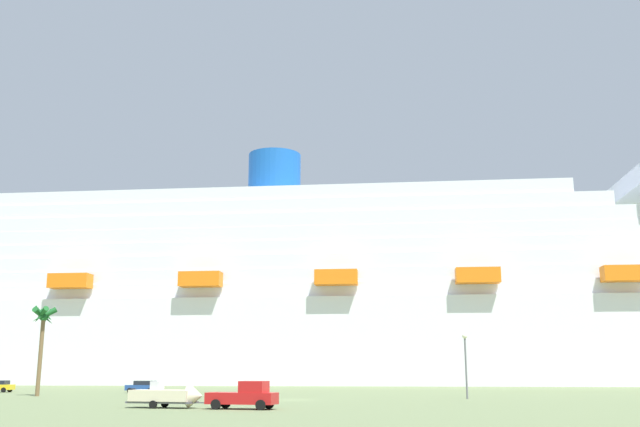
{
  "coord_description": "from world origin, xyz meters",
  "views": [
    {
      "loc": [
        8.43,
        -75.45,
        3.18
      ],
      "look_at": [
        0.28,
        29.69,
        26.28
      ],
      "focal_mm": 39.78,
      "sensor_mm": 36.0,
      "label": 1
    }
  ],
  "objects_px": {
    "palm_tree": "(43,323)",
    "street_lamp": "(466,355)",
    "cruise_ship": "(399,305)",
    "parked_car_blue_suv": "(144,386)",
    "pickup_truck": "(245,396)",
    "small_boat_on_trailer": "(170,396)"
  },
  "relations": [
    {
      "from": "cruise_ship",
      "to": "pickup_truck",
      "type": "distance_m",
      "value": 93.0
    },
    {
      "from": "street_lamp",
      "to": "parked_car_blue_suv",
      "type": "relative_size",
      "value": 1.44
    },
    {
      "from": "pickup_truck",
      "to": "small_boat_on_trailer",
      "type": "bearing_deg",
      "value": 169.6
    },
    {
      "from": "parked_car_blue_suv",
      "to": "pickup_truck",
      "type": "bearing_deg",
      "value": -61.24
    },
    {
      "from": "cruise_ship",
      "to": "palm_tree",
      "type": "relative_size",
      "value": 21.07
    },
    {
      "from": "small_boat_on_trailer",
      "to": "parked_car_blue_suv",
      "type": "xyz_separation_m",
      "value": [
        -13.99,
        36.03,
        -0.13
      ]
    },
    {
      "from": "small_boat_on_trailer",
      "to": "pickup_truck",
      "type": "bearing_deg",
      "value": -10.4
    },
    {
      "from": "pickup_truck",
      "to": "palm_tree",
      "type": "relative_size",
      "value": 0.55
    },
    {
      "from": "parked_car_blue_suv",
      "to": "cruise_ship",
      "type": "bearing_deg",
      "value": 56.0
    },
    {
      "from": "small_boat_on_trailer",
      "to": "parked_car_blue_suv",
      "type": "relative_size",
      "value": 1.51
    },
    {
      "from": "palm_tree",
      "to": "street_lamp",
      "type": "xyz_separation_m",
      "value": [
        49.39,
        -3.79,
        -3.95
      ]
    },
    {
      "from": "cruise_ship",
      "to": "small_boat_on_trailer",
      "type": "bearing_deg",
      "value": -103.8
    },
    {
      "from": "small_boat_on_trailer",
      "to": "parked_car_blue_suv",
      "type": "height_order",
      "value": "small_boat_on_trailer"
    },
    {
      "from": "cruise_ship",
      "to": "palm_tree",
      "type": "bearing_deg",
      "value": -124.34
    },
    {
      "from": "pickup_truck",
      "to": "street_lamp",
      "type": "distance_m",
      "value": 29.53
    },
    {
      "from": "palm_tree",
      "to": "parked_car_blue_suv",
      "type": "height_order",
      "value": "palm_tree"
    },
    {
      "from": "cruise_ship",
      "to": "parked_car_blue_suv",
      "type": "bearing_deg",
      "value": -124.0
    },
    {
      "from": "small_boat_on_trailer",
      "to": "palm_tree",
      "type": "xyz_separation_m",
      "value": [
        -22.77,
        23.87,
        7.57
      ]
    },
    {
      "from": "pickup_truck",
      "to": "parked_car_blue_suv",
      "type": "xyz_separation_m",
      "value": [
        -20.42,
        37.21,
        -0.21
      ]
    },
    {
      "from": "cruise_ship",
      "to": "small_boat_on_trailer",
      "type": "height_order",
      "value": "cruise_ship"
    },
    {
      "from": "cruise_ship",
      "to": "pickup_truck",
      "type": "bearing_deg",
      "value": -99.72
    },
    {
      "from": "pickup_truck",
      "to": "street_lamp",
      "type": "xyz_separation_m",
      "value": [
        20.18,
        21.26,
        3.55
      ]
    }
  ]
}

